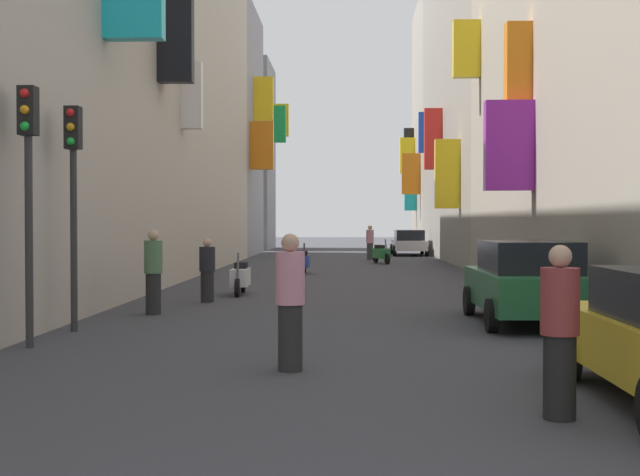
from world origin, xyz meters
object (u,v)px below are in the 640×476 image
(scooter_blue, at_px, (303,261))
(pedestrian_mid_street, at_px, (560,332))
(parked_car_green, at_px, (527,281))
(pedestrian_near_left, at_px, (153,272))
(scooter_white, at_px, (240,277))
(scooter_green, at_px, (381,253))
(pedestrian_far_away, at_px, (290,302))
(traffic_light_near_corner, at_px, (73,177))
(parked_car_silver, at_px, (409,242))
(traffic_light_far_corner, at_px, (28,169))
(pedestrian_crossing, at_px, (207,271))
(pedestrian_near_right, at_px, (370,243))

(scooter_blue, xyz_separation_m, pedestrian_mid_street, (3.71, -22.84, 0.40))
(parked_car_green, height_order, pedestrian_near_left, pedestrian_near_left)
(pedestrian_mid_street, bearing_deg, scooter_white, 109.48)
(scooter_green, bearing_deg, pedestrian_far_away, -94.73)
(pedestrian_near_left, xyz_separation_m, pedestrian_mid_street, (6.14, -9.13, -0.03))
(scooter_blue, xyz_separation_m, scooter_green, (3.18, 7.62, 0.00))
(traffic_light_near_corner, bearing_deg, pedestrian_near_left, 74.17)
(parked_car_silver, xyz_separation_m, scooter_blue, (-5.14, -17.07, -0.30))
(traffic_light_near_corner, bearing_deg, parked_car_green, 9.59)
(traffic_light_near_corner, relative_size, traffic_light_far_corner, 0.99)
(scooter_white, height_order, pedestrian_far_away, pedestrian_far_away)
(pedestrian_crossing, bearing_deg, pedestrian_mid_street, -65.21)
(parked_car_silver, bearing_deg, pedestrian_far_away, -96.52)
(pedestrian_far_away, bearing_deg, parked_car_green, 51.36)
(scooter_green, distance_m, pedestrian_mid_street, 30.47)
(parked_car_green, relative_size, traffic_light_far_corner, 1.04)
(pedestrian_crossing, bearing_deg, pedestrian_far_away, -74.13)
(pedestrian_near_left, bearing_deg, pedestrian_far_away, -63.20)
(traffic_light_far_corner, bearing_deg, pedestrian_near_left, 79.74)
(pedestrian_mid_street, bearing_deg, scooter_green, 90.99)
(parked_car_green, relative_size, pedestrian_crossing, 2.71)
(pedestrian_crossing, distance_m, pedestrian_near_right, 22.65)
(scooter_white, height_order, pedestrian_crossing, pedestrian_crossing)
(scooter_green, bearing_deg, traffic_light_far_corner, -103.95)
(parked_car_green, relative_size, pedestrian_near_left, 2.34)
(scooter_blue, height_order, pedestrian_mid_street, pedestrian_mid_street)
(scooter_blue, distance_m, pedestrian_near_right, 11.50)
(scooter_blue, relative_size, traffic_light_far_corner, 0.45)
(parked_car_green, relative_size, scooter_green, 2.18)
(parked_car_green, distance_m, pedestrian_near_right, 26.32)
(parked_car_silver, bearing_deg, traffic_light_far_corner, -103.36)
(traffic_light_near_corner, bearing_deg, pedestrian_near_right, 77.80)
(pedestrian_near_left, relative_size, pedestrian_mid_street, 1.03)
(pedestrian_crossing, relative_size, pedestrian_near_right, 0.88)
(pedestrian_crossing, bearing_deg, pedestrian_near_left, -104.48)
(scooter_green, xyz_separation_m, pedestrian_far_away, (-2.31, -27.87, 0.43))
(scooter_blue, distance_m, pedestrian_far_away, 20.28)
(pedestrian_near_left, xyz_separation_m, pedestrian_near_right, (5.19, 24.87, -0.02))
(parked_car_green, relative_size, traffic_light_near_corner, 1.05)
(pedestrian_near_left, distance_m, traffic_light_far_corner, 5.10)
(pedestrian_near_left, relative_size, traffic_light_near_corner, 0.45)
(pedestrian_crossing, distance_m, pedestrian_near_left, 2.76)
(pedestrian_crossing, bearing_deg, scooter_white, 75.81)
(pedestrian_crossing, distance_m, pedestrian_far_away, 9.58)
(scooter_white, bearing_deg, traffic_light_far_corner, -102.34)
(pedestrian_mid_street, height_order, pedestrian_far_away, pedestrian_far_away)
(scooter_green, height_order, traffic_light_far_corner, traffic_light_far_corner)
(scooter_blue, height_order, pedestrian_near_right, pedestrian_near_right)
(parked_car_silver, bearing_deg, scooter_blue, -106.77)
(scooter_white, distance_m, pedestrian_near_right, 20.49)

